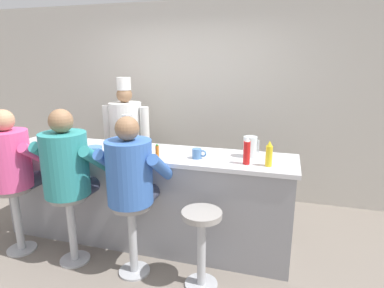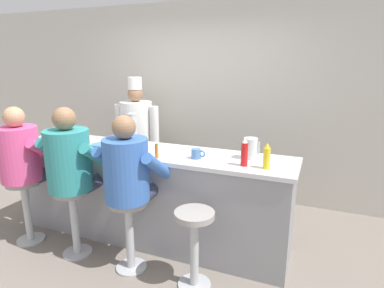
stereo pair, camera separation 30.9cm
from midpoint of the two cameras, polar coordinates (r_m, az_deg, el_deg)
name	(u,v)px [view 1 (the left image)]	position (r m, az deg, el deg)	size (l,w,h in m)	color
ground_plane	(133,255)	(3.51, -13.04, -18.72)	(20.00, 20.00, 0.00)	slate
wall_back	(186,101)	(4.65, -2.95, 7.66)	(10.00, 0.06, 2.70)	beige
diner_counter	(145,196)	(3.52, -10.94, -9.15)	(3.08, 0.65, 1.01)	gray
ketchup_bottle_red	(247,151)	(2.86, 6.69, -1.28)	(0.06, 0.06, 0.26)	red
mustard_bottle_yellow	(269,154)	(2.83, 10.54, -1.86)	(0.06, 0.06, 0.23)	yellow
hot_sauce_bottle_orange	(157,152)	(3.03, -9.11, -1.48)	(0.03, 0.03, 0.14)	orange
water_pitcher_clear	(250,147)	(3.08, 7.50, -0.54)	(0.15, 0.13, 0.20)	silver
breakfast_plate	(141,151)	(3.31, -11.80, -1.23)	(0.26, 0.26, 0.05)	white
cereal_bowl	(94,149)	(3.44, -19.49, -0.92)	(0.16, 0.16, 0.06)	#4C7FB7
coffee_mug_blue	(197,154)	(3.03, -1.95, -1.74)	(0.14, 0.09, 0.09)	#4C7AB2
cup_stack_steel	(128,130)	(3.53, -13.86, 2.32)	(0.10, 0.10, 0.35)	#B7BABF
diner_seated_pink	(12,163)	(3.67, -31.49, -2.99)	(0.60, 0.60, 1.47)	#B2B5BA
diner_seated_teal	(68,168)	(3.23, -23.75, -3.96)	(0.63, 0.62, 1.50)	#B2B5BA
diner_seated_blue	(131,176)	(2.87, -13.78, -5.68)	(0.60, 0.59, 1.47)	#B2B5BA
empty_stool_round	(202,237)	(2.80, -1.57, -16.29)	(0.34, 0.34, 0.70)	#B2B5BA
cook_in_whites_near	(126,135)	(4.43, -13.55, 1.48)	(0.67, 0.43, 1.70)	#232328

